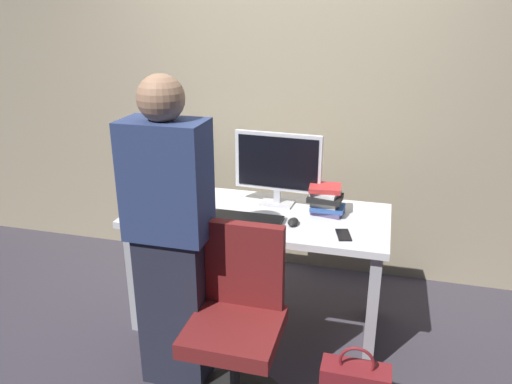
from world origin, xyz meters
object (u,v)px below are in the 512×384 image
Objects in this scene: keyboard at (246,218)px; mouse at (293,222)px; person_at_desk at (170,238)px; desk at (258,247)px; cell_phone at (343,235)px; cup_by_monitor at (182,193)px; office_chair at (238,330)px; monitor at (278,165)px; cup_near_keyboard at (195,207)px; book_stack at (326,200)px.

mouse reaches higher than keyboard.
person_at_desk reaches higher than mouse.
desk is 0.61m from cell_phone.
office_chair is at bearing -52.54° from cup_by_monitor.
mouse reaches higher than cell_phone.
monitor is 0.62m from cell_phone.
cup_near_keyboard is 0.78m from book_stack.
monitor is at bearing 33.74° from cup_near_keyboard.
book_stack is at bearing 26.14° from keyboard.
cup_near_keyboard reaches higher than cell_phone.
person_at_desk is 0.49m from cup_near_keyboard.
mouse is at bearing -60.99° from monitor.
desk is at bearing -9.67° from cup_by_monitor.
person_at_desk is 18.18× the size of cup_by_monitor.
book_stack is 1.53× the size of cell_phone.
cell_phone is (0.45, -0.35, -0.25)m from monitor.
office_chair reaches higher than desk.
desk is 1.64× the size of office_chair.
cup_near_keyboard reaches higher than mouse.
person_at_desk is 0.74m from cup_by_monitor.
desk is at bearing 19.84° from cup_near_keyboard.
monitor is 2.46× the size of book_stack.
office_chair is at bearing -52.96° from cup_near_keyboard.
office_chair is 10.42× the size of cup_by_monitor.
cup_by_monitor is (-0.17, 0.22, -0.00)m from cup_near_keyboard.
book_stack is (0.31, -0.07, -0.17)m from monitor.
book_stack reaches higher than desk.
monitor is (0.08, 0.16, 0.49)m from desk.
cup_by_monitor is 0.41× the size of book_stack.
monitor reaches higher than cell_phone.
person_at_desk is at bearing -71.49° from cup_by_monitor.
keyboard is 4.50× the size of cup_near_keyboard.
cup_by_monitor is at bearing 170.33° from desk.
person_at_desk is at bearing -115.52° from monitor.
desk is at bearing -116.32° from monitor.
desk is 0.51m from book_stack.
cup_near_keyboard is at bearing 161.66° from cell_phone.
office_chair is 9.83× the size of cup_near_keyboard.
cup_by_monitor is at bearing 157.28° from keyboard.
office_chair is at bearing -89.95° from monitor.
person_at_desk reaches higher than monitor.
cell_phone is (1.05, -0.28, -0.04)m from cup_by_monitor.
keyboard is 4.30× the size of mouse.
cell_phone is (0.29, -0.07, -0.01)m from mouse.
cell_phone reaches higher than desk.
book_stack reaches higher than mouse.
cell_phone is at bearing -6.90° from keyboard.
person_at_desk reaches higher than book_stack.
book_stack is at bearing 53.56° from mouse.
cell_phone is at bearing -19.86° from desk.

